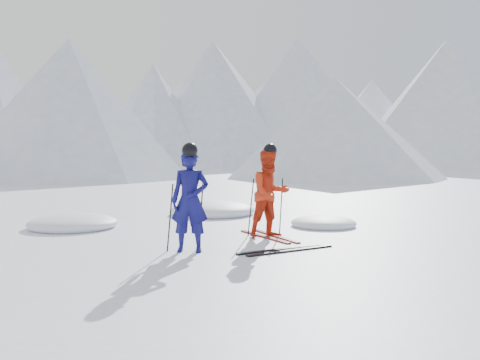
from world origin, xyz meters
name	(u,v)px	position (x,y,z in m)	size (l,w,h in m)	color
ground	(316,236)	(0.00, 0.00, 0.00)	(160.00, 160.00, 0.00)	white
mountain_range	(183,95)	(5.71, 35.31, 6.72)	(106.15, 62.94, 15.53)	#B2BCD1
skier_blue	(190,201)	(-2.70, -0.73, 0.84)	(0.61, 0.40, 1.68)	#0F0E54
skier_red	(270,193)	(-0.89, 0.19, 0.85)	(0.82, 0.64, 1.70)	red
pole_blue_left	(170,218)	(-3.00, -0.58, 0.56)	(0.02, 0.02, 1.12)	black
pole_blue_right	(201,216)	(-2.45, -0.48, 0.56)	(0.02, 0.02, 1.12)	black
pole_red_left	(251,207)	(-1.19, 0.44, 0.57)	(0.02, 0.02, 1.13)	black
pole_red_right	(281,207)	(-0.59, 0.34, 0.57)	(0.02, 0.02, 1.13)	black
ski_worn_left	(264,237)	(-1.01, 0.19, 0.01)	(0.09, 1.70, 0.03)	black
ski_worn_right	(276,236)	(-0.77, 0.19, 0.01)	(0.09, 1.70, 0.03)	black
ski_loose_a	(282,249)	(-1.22, -1.10, 0.01)	(0.09, 1.70, 0.03)	black
ski_loose_b	(291,251)	(-1.12, -1.25, 0.01)	(0.09, 1.70, 0.03)	black
snow_lumps	(186,220)	(-1.82, 3.23, 0.00)	(6.93, 4.78, 0.49)	white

